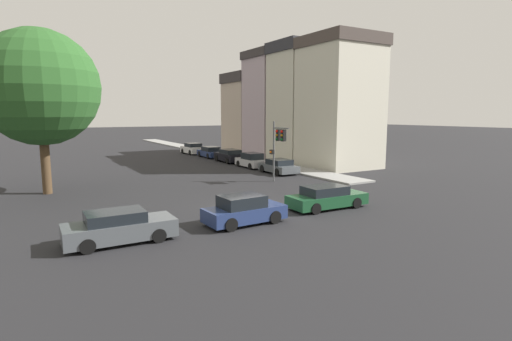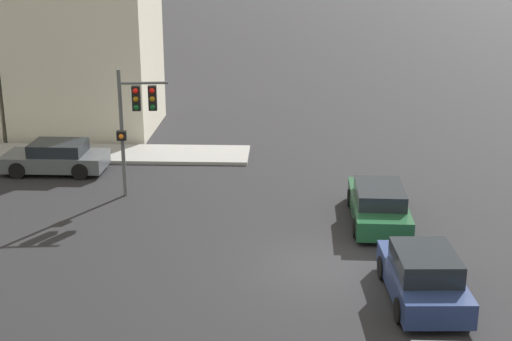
# 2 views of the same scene
# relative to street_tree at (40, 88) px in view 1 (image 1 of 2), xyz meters

# --- Properties ---
(ground_plane) EXTENTS (300.00, 300.00, 0.00)m
(ground_plane) POSITION_rel_street_tree_xyz_m (9.81, -10.78, -7.03)
(ground_plane) COLOR black
(sidewalk_strip) EXTENTS (2.76, 60.00, 0.14)m
(sidewalk_strip) POSITION_rel_street_tree_xyz_m (21.19, 22.02, -6.96)
(sidewalk_strip) COLOR gray
(sidewalk_strip) RESTS_ON ground_plane
(rowhouse_backdrop) EXTENTS (8.16, 24.14, 13.08)m
(rowhouse_backdrop) POSITION_rel_street_tree_xyz_m (26.53, 9.00, -0.78)
(rowhouse_backdrop) COLOR beige
(rowhouse_backdrop) RESTS_ON ground_plane
(street_tree) EXTENTS (7.57, 7.57, 10.83)m
(street_tree) POSITION_rel_street_tree_xyz_m (0.00, 0.00, 0.00)
(street_tree) COLOR #4C3823
(street_tree) RESTS_ON ground_plane
(traffic_signal) EXTENTS (0.70, 1.92, 4.77)m
(traffic_signal) POSITION_rel_street_tree_xyz_m (15.86, -4.16, -3.76)
(traffic_signal) COLOR #515456
(traffic_signal) RESTS_ON ground_plane
(crossing_car_0) EXTENTS (4.06, 2.00, 1.43)m
(crossing_car_0) POSITION_rel_street_tree_xyz_m (7.90, -13.23, -6.36)
(crossing_car_0) COLOR navy
(crossing_car_0) RESTS_ON ground_plane
(crossing_car_1) EXTENTS (4.71, 1.97, 1.31)m
(crossing_car_1) POSITION_rel_street_tree_xyz_m (13.52, -12.76, -6.41)
(crossing_car_1) COLOR #194728
(crossing_car_1) RESTS_ON ground_plane
(crossing_car_2) EXTENTS (4.50, 1.90, 1.36)m
(crossing_car_2) POSITION_rel_street_tree_xyz_m (2.02, -13.14, -6.38)
(crossing_car_2) COLOR #4C5156
(crossing_car_2) RESTS_ON ground_plane
(parked_car_0) EXTENTS (2.07, 4.17, 1.30)m
(parked_car_0) POSITION_rel_street_tree_xyz_m (18.60, -0.14, -6.40)
(parked_car_0) COLOR #4C5156
(parked_car_0) RESTS_ON ground_plane
(parked_car_1) EXTENTS (1.85, 4.01, 1.49)m
(parked_car_1) POSITION_rel_street_tree_xyz_m (18.45, 4.53, -6.34)
(parked_car_1) COLOR #B7B7BC
(parked_car_1) RESTS_ON ground_plane
(parked_car_2) EXTENTS (2.17, 4.81, 1.43)m
(parked_car_2) POSITION_rel_street_tree_xyz_m (18.57, 9.68, -6.33)
(parked_car_2) COLOR black
(parked_car_2) RESTS_ON ground_plane
(parked_car_3) EXTENTS (2.04, 4.71, 1.36)m
(parked_car_3) POSITION_rel_street_tree_xyz_m (18.65, 15.16, -6.38)
(parked_car_3) COLOR navy
(parked_car_3) RESTS_ON ground_plane
(parked_car_4) EXTENTS (2.14, 4.18, 1.47)m
(parked_car_4) POSITION_rel_street_tree_xyz_m (18.39, 20.35, -6.32)
(parked_car_4) COLOR silver
(parked_car_4) RESTS_ON ground_plane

